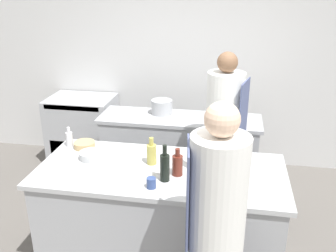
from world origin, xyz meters
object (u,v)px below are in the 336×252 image
object	(u,v)px
oven_range	(83,130)
cup	(151,183)
bottle_water	(225,170)
bowl_mixing_large	(91,155)
chef_at_stove	(223,142)
bottle_vinegar	(165,167)
stockpot	(162,107)
bottle_cooking_oil	(234,149)
bottle_sauce	(152,153)
bowl_ceramic_blue	(195,160)
chef_at_prep_near	(215,236)
bowl_prep_small	(84,145)
bottle_olive_oil	(69,139)
bottle_wine	(177,165)

from	to	relation	value
oven_range	cup	distance (m)	2.56
bottle_water	bowl_mixing_large	world-z (taller)	bottle_water
chef_at_stove	bottle_vinegar	world-z (taller)	chef_at_stove
bottle_vinegar	stockpot	size ratio (longest dim) A/B	1.23
bottle_cooking_oil	bottle_sauce	size ratio (longest dim) A/B	1.03
bowl_ceramic_blue	bowl_mixing_large	bearing A→B (deg)	-175.41
chef_at_stove	cup	size ratio (longest dim) A/B	21.61
chef_at_prep_near	bottle_cooking_oil	distance (m)	1.08
oven_range	bowl_prep_small	distance (m)	1.67
chef_at_stove	bottle_olive_oil	size ratio (longest dim) A/B	9.35
oven_range	chef_at_prep_near	xyz separation A→B (m)	(1.93, -2.54, 0.43)
bottle_wine	bowl_mixing_large	bearing A→B (deg)	168.89
bottle_vinegar	bowl_ceramic_blue	size ratio (longest dim) A/B	1.27
bottle_olive_oil	bottle_water	xyz separation A→B (m)	(1.47, -0.39, 0.01)
oven_range	chef_at_prep_near	bearing A→B (deg)	-52.73
chef_at_prep_near	stockpot	world-z (taller)	chef_at_prep_near
bowl_prep_small	bottle_sauce	bearing A→B (deg)	-17.01
chef_at_prep_near	stockpot	size ratio (longest dim) A/B	7.21
bottle_vinegar	bottle_water	xyz separation A→B (m)	(0.46, 0.10, -0.04)
bowl_ceramic_blue	chef_at_stove	bearing A→B (deg)	67.82
bottle_olive_oil	stockpot	distance (m)	1.26
bottle_vinegar	oven_range	bearing A→B (deg)	127.76
bottle_olive_oil	bowl_ceramic_blue	bearing A→B (deg)	-6.90
stockpot	bottle_olive_oil	bearing A→B (deg)	-123.01
bottle_olive_oil	bottle_sauce	world-z (taller)	bottle_sauce
cup	stockpot	distance (m)	1.69
bottle_cooking_oil	chef_at_stove	bearing A→B (deg)	104.02
chef_at_stove	bowl_prep_small	world-z (taller)	chef_at_stove
bowl_ceramic_blue	chef_at_prep_near	bearing A→B (deg)	-76.45
bottle_sauce	bowl_ceramic_blue	xyz separation A→B (m)	(0.37, 0.07, -0.07)
bottle_olive_oil	bowl_mixing_large	distance (m)	0.37
cup	stockpot	size ratio (longest dim) A/B	0.33
bowl_mixing_large	bowl_prep_small	xyz separation A→B (m)	(-0.15, 0.21, -0.00)
bottle_water	bowl_ceramic_blue	distance (m)	0.36
bottle_sauce	bowl_mixing_large	size ratio (longest dim) A/B	1.18
chef_at_stove	stockpot	distance (m)	1.00
bottle_water	bowl_mixing_large	distance (m)	1.19
chef_at_prep_near	cup	distance (m)	0.70
bottle_water	bowl_prep_small	size ratio (longest dim) A/B	1.05
chef_at_prep_near	bowl_mixing_large	distance (m)	1.43
oven_range	bottle_sauce	world-z (taller)	bottle_sauce
bowl_mixing_large	stockpot	xyz separation A→B (m)	(0.39, 1.28, 0.05)
bottle_wine	bottle_sauce	bearing A→B (deg)	147.72
oven_range	bottle_water	xyz separation A→B (m)	(1.97, -1.84, 0.53)
chef_at_prep_near	cup	bearing A→B (deg)	39.71
chef_at_stove	bowl_prep_small	distance (m)	1.34
cup	stockpot	bearing A→B (deg)	98.20
bottle_vinegar	bottle_water	size ratio (longest dim) A/B	1.46
chef_at_stove	bowl_mixing_large	size ratio (longest dim) A/B	8.70
chef_at_stove	stockpot	bearing A→B (deg)	-118.16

